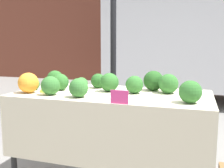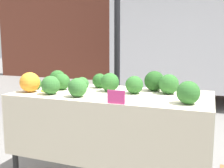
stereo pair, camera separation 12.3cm
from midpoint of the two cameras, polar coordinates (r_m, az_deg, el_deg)
tent_pole at (r=3.15m, az=-0.84°, el=8.67°), size 0.07×0.07×2.69m
parked_truck at (r=6.57m, az=20.15°, el=9.37°), size 4.97×2.15×2.82m
market_table at (r=2.30m, az=-2.07°, el=-5.25°), size 1.72×0.85×0.91m
orange_cauliflower at (r=2.46m, az=-19.12°, el=0.23°), size 0.18×0.18×0.18m
romanesco_head at (r=2.47m, az=-15.41°, el=-0.40°), size 0.14×0.14×0.11m
broccoli_head_0 at (r=2.46m, az=7.60°, el=0.71°), size 0.19×0.19×0.19m
broccoli_head_1 at (r=2.60m, az=-4.39°, el=0.70°), size 0.14×0.14×0.14m
broccoli_head_2 at (r=2.30m, az=3.38°, el=-0.14°), size 0.16×0.16×0.16m
broccoli_head_3 at (r=1.97m, az=14.98°, el=-1.67°), size 0.17×0.17×0.17m
broccoli_head_4 at (r=2.30m, az=-14.76°, el=-0.34°), size 0.16×0.16×0.16m
broccoli_head_5 at (r=2.53m, az=-12.53°, el=0.41°), size 0.16×0.16×0.16m
broccoli_head_6 at (r=2.39m, az=-2.04°, el=0.37°), size 0.17×0.17×0.17m
broccoli_head_7 at (r=2.47m, az=-8.12°, el=-0.01°), size 0.13×0.13×0.13m
broccoli_head_8 at (r=2.75m, az=-13.56°, el=1.14°), size 0.17×0.17×0.17m
broccoli_head_9 at (r=2.15m, az=-8.92°, el=-0.83°), size 0.16×0.16×0.16m
broccoli_head_10 at (r=2.34m, az=10.71°, el=0.06°), size 0.17×0.17×0.17m
broccoli_head_11 at (r=2.61m, az=-17.94°, el=-0.06°), size 0.11×0.11×0.11m
price_sign at (r=1.89m, az=-0.25°, el=-2.87°), size 0.13×0.01×0.10m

